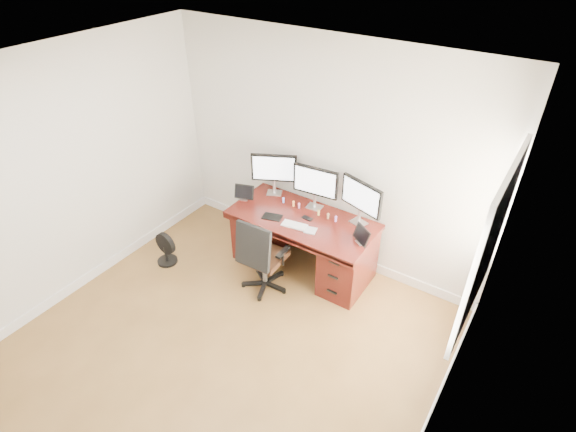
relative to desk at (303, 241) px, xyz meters
The scene contains 21 objects.
ground 1.87m from the desk, 90.00° to the right, with size 4.50×4.50×0.00m, color brown.
back_wall 1.04m from the desk, 90.00° to the left, with size 4.00×0.10×2.70m, color silver.
right_wall 2.80m from the desk, 40.79° to the right, with size 0.10×4.50×2.70m.
desk is the anchor object (origin of this frame).
office_chair 0.61m from the desk, 107.92° to the right, with size 0.56×0.54×0.97m.
floor_fan 1.71m from the desk, 149.37° to the right, with size 0.29×0.25×0.43m.
monitor_left 0.93m from the desk, 157.67° to the left, with size 0.51×0.28×0.53m.
monitor_center 0.72m from the desk, 89.96° to the left, with size 0.55×0.16×0.53m.
monitor_right 0.93m from the desk, 22.31° to the left, with size 0.54×0.20×0.53m.
tablet_left 0.92m from the desk, behind, with size 0.25×0.14×0.19m.
tablet_right 0.88m from the desk, ahead, with size 0.24×0.19×0.19m.
keyboard 0.41m from the desk, 88.39° to the right, with size 0.29×0.12×0.01m, color white.
trackpad 0.45m from the desk, 43.04° to the right, with size 0.13×0.13×0.01m, color silver.
drawing_tablet 0.51m from the desk, 145.02° to the right, with size 0.22×0.14×0.01m, color black.
phone 0.36m from the desk, ahead, with size 0.13×0.06×0.01m, color black.
figurine_blue 0.55m from the desk, 161.86° to the left, with size 0.03×0.03×0.08m.
figurine_orange 0.46m from the desk, 151.42° to the left, with size 0.03×0.03×0.08m.
figurine_pink 0.43m from the desk, 139.77° to the left, with size 0.03×0.03×0.08m.
figurine_yellow 0.43m from the desk, 43.36° to the left, with size 0.03×0.03×0.08m.
figurine_brown 0.48m from the desk, 25.54° to the left, with size 0.03×0.03×0.08m.
figurine_purple 0.54m from the desk, 18.76° to the left, with size 0.03×0.03×0.08m.
Camera 1 is at (2.19, -1.81, 3.69)m, focal length 28.00 mm.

